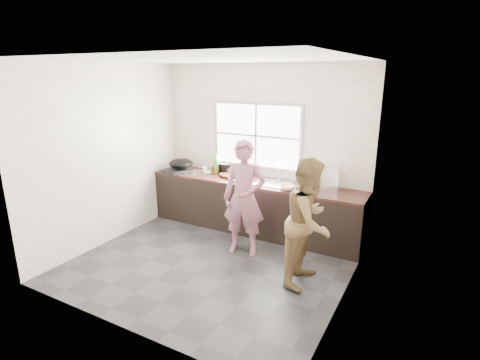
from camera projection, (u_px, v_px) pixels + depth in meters
The scene contains 30 objects.
floor at pixel (211, 263), 5.20m from camera, with size 3.60×3.20×0.01m, color #2B2B2E.
ceiling at pixel (207, 59), 4.46m from camera, with size 3.60×3.20×0.01m, color silver.
wall_back at pixel (262, 148), 6.18m from camera, with size 3.60×0.01×2.70m, color beige.
wall_left at pixel (109, 155), 5.66m from camera, with size 0.01×3.20×2.70m, color silver.
wall_right at pixel (351, 189), 4.00m from camera, with size 0.01×3.20×2.70m, color beige.
wall_front at pixel (114, 206), 3.48m from camera, with size 3.60×0.01×2.70m, color beige.
cabinet at pixel (253, 207), 6.18m from camera, with size 3.60×0.62×0.82m, color black.
countertop at pixel (254, 182), 6.06m from camera, with size 3.60×0.64×0.04m, color #371B16.
sink at pixel (273, 184), 5.89m from camera, with size 0.55×0.45×0.02m, color silver.
faucet at pixel (279, 172), 6.02m from camera, with size 0.02×0.02×0.30m, color silver.
window_frame at pixel (257, 136), 6.16m from camera, with size 1.60×0.05×1.10m, color #9EA0A5.
window_glazing at pixel (256, 136), 6.14m from camera, with size 1.50×0.01×1.00m, color white.
woman at pixel (244, 202), 5.32m from camera, with size 0.57×0.37×1.56m, color #A6637A.
person_side at pixel (309, 222), 4.55m from camera, with size 0.77×0.60×1.59m, color brown.
cutting_board at pixel (232, 175), 6.34m from camera, with size 0.44×0.44×0.04m, color black.
cleaver at pixel (235, 178), 6.06m from camera, with size 0.21×0.11×0.01m, color silver.
bowl_mince at pixel (241, 181), 5.92m from camera, with size 0.24×0.24×0.06m, color silver.
bowl_crabs at pixel (287, 188), 5.58m from camera, with size 0.18×0.18×0.06m, color silver.
bowl_held at pixel (287, 188), 5.56m from camera, with size 0.19×0.19×0.06m, color silver.
black_pot at pixel (225, 168), 6.53m from camera, with size 0.24×0.24×0.17m, color black.
plate_food at pixel (208, 172), 6.57m from camera, with size 0.19×0.19×0.02m, color silver.
bottle_green at pixel (217, 164), 6.50m from camera, with size 0.13×0.13×0.32m, color green.
bottle_brown_tall at pixel (214, 169), 6.43m from camera, with size 0.08×0.08×0.18m, color #422F10.
bottle_brown_short at pixel (227, 168), 6.49m from camera, with size 0.14×0.14×0.18m, color #412B10.
glass_jar at pixel (205, 170), 6.52m from camera, with size 0.08×0.08×0.11m, color silver.
burner at pixel (175, 171), 6.56m from camera, with size 0.35×0.35×0.05m, color black.
wok at pixel (181, 163), 6.63m from camera, with size 0.43×0.43×0.16m, color black.
dish_rack at pixel (322, 179), 5.57m from camera, with size 0.44×0.31×0.33m, color white.
pot_lid_left at pixel (198, 171), 6.64m from camera, with size 0.26×0.26×0.01m, color #AEB0B5.
pot_lid_right at pixel (191, 173), 6.52m from camera, with size 0.25×0.25×0.01m, color silver.
Camera 1 is at (2.60, -3.92, 2.54)m, focal length 28.00 mm.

